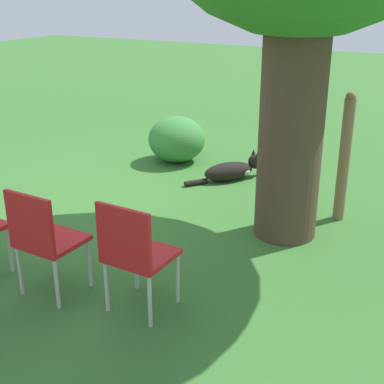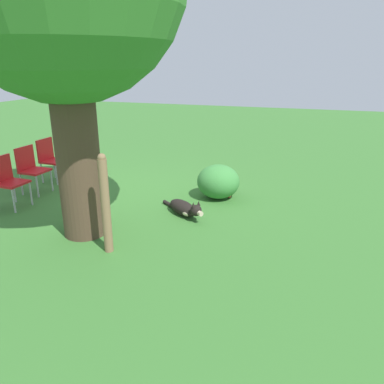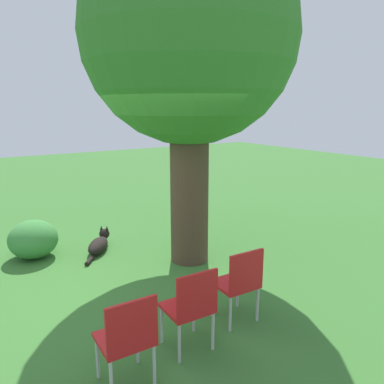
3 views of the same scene
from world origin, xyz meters
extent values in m
plane|color=#38702D|center=(0.00, 0.00, 0.00)|extent=(30.00, 30.00, 0.00)
cylinder|color=#4C3828|center=(-0.14, 1.26, 1.24)|extent=(0.58, 0.58, 2.48)
ellipsoid|color=black|center=(-1.22, 0.16, 0.11)|extent=(0.67, 0.60, 0.22)
ellipsoid|color=#C6B293|center=(-1.36, 0.26, 0.10)|extent=(0.31, 0.32, 0.13)
sphere|color=black|center=(-1.52, 0.38, 0.19)|extent=(0.25, 0.25, 0.18)
cylinder|color=#C6B293|center=(-1.60, 0.44, 0.17)|extent=(0.11, 0.11, 0.07)
cone|color=black|center=(-1.55, 0.34, 0.29)|extent=(0.06, 0.06, 0.08)
cone|color=black|center=(-1.49, 0.42, 0.29)|extent=(0.06, 0.06, 0.08)
cylinder|color=black|center=(-0.88, -0.10, 0.03)|extent=(0.27, 0.23, 0.07)
cylinder|color=#846647|center=(-0.73, 1.62, 0.62)|extent=(0.11, 0.11, 1.23)
sphere|color=#846647|center=(-0.73, 1.62, 1.25)|extent=(0.10, 0.10, 0.10)
cube|color=red|center=(1.83, -0.67, 0.43)|extent=(0.43, 0.45, 0.04)
cube|color=red|center=(2.02, -0.68, 0.66)|extent=(0.05, 0.44, 0.42)
cylinder|color=#B7B7BC|center=(1.64, -0.86, 0.20)|extent=(0.03, 0.03, 0.41)
cylinder|color=#B7B7BC|center=(1.65, -0.48, 0.20)|extent=(0.03, 0.03, 0.41)
cylinder|color=#B7B7BC|center=(2.00, -0.87, 0.20)|extent=(0.03, 0.03, 0.41)
cylinder|color=#B7B7BC|center=(2.01, -0.49, 0.20)|extent=(0.03, 0.03, 0.41)
cube|color=red|center=(1.69, 0.04, 0.43)|extent=(0.43, 0.45, 0.04)
cube|color=red|center=(1.88, 0.04, 0.66)|extent=(0.05, 0.44, 0.42)
cylinder|color=#B7B7BC|center=(1.50, -0.14, 0.20)|extent=(0.03, 0.03, 0.41)
cylinder|color=#B7B7BC|center=(1.52, 0.24, 0.20)|extent=(0.03, 0.03, 0.41)
cylinder|color=#B7B7BC|center=(1.86, -0.15, 0.20)|extent=(0.03, 0.03, 0.41)
cylinder|color=#B7B7BC|center=(1.88, 0.23, 0.20)|extent=(0.03, 0.03, 0.41)
cube|color=red|center=(1.56, 0.76, 0.43)|extent=(0.43, 0.45, 0.04)
cube|color=red|center=(1.75, 0.76, 0.66)|extent=(0.05, 0.44, 0.42)
cylinder|color=#B7B7BC|center=(1.37, 0.58, 0.20)|extent=(0.03, 0.03, 0.41)
cylinder|color=#B7B7BC|center=(1.38, 0.96, 0.20)|extent=(0.03, 0.03, 0.41)
cylinder|color=#B7B7BC|center=(1.73, 0.57, 0.20)|extent=(0.03, 0.03, 0.41)
sphere|color=#E54C33|center=(-1.77, -0.82, 0.03)|extent=(0.07, 0.07, 0.07)
ellipsoid|color=#3D843D|center=(-1.57, -0.77, 0.30)|extent=(0.76, 0.76, 0.61)
camera|label=1|loc=(4.36, 2.71, 2.25)|focal=50.00mm
camera|label=2|loc=(-3.11, 5.40, 2.34)|focal=35.00mm
camera|label=3|loc=(4.50, -1.74, 2.36)|focal=35.00mm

